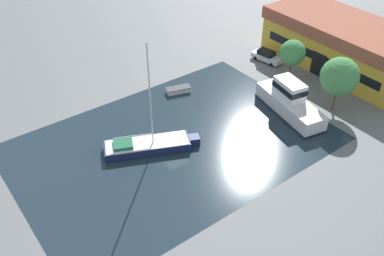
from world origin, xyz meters
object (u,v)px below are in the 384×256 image
object	(u,v)px
warehouse_building	(345,44)
parked_car	(267,56)
quay_tree_by_water	(293,53)
quay_tree_near_building	(340,76)
small_dinghy	(178,90)
motor_cruiser	(290,102)
sailboat_moored	(148,145)

from	to	relation	value
warehouse_building	parked_car	bearing A→B (deg)	-132.07
quay_tree_by_water	parked_car	distance (m)	7.27
quay_tree_near_building	small_dinghy	distance (m)	20.36
quay_tree_near_building	small_dinghy	world-z (taller)	quay_tree_near_building
motor_cruiser	small_dinghy	world-z (taller)	motor_cruiser
small_dinghy	quay_tree_by_water	bearing A→B (deg)	80.49
motor_cruiser	quay_tree_by_water	bearing A→B (deg)	53.95
warehouse_building	motor_cruiser	world-z (taller)	warehouse_building
warehouse_building	motor_cruiser	size ratio (longest dim) A/B	2.18
sailboat_moored	small_dinghy	size ratio (longest dim) A/B	3.66
quay_tree_near_building	quay_tree_by_water	distance (m)	8.25
quay_tree_near_building	quay_tree_by_water	size ratio (longest dim) A/B	1.16
quay_tree_near_building	motor_cruiser	world-z (taller)	quay_tree_near_building
quay_tree_near_building	motor_cruiser	bearing A→B (deg)	-121.04
sailboat_moored	parked_car	bearing A→B (deg)	130.26
sailboat_moored	warehouse_building	bearing A→B (deg)	113.98
sailboat_moored	motor_cruiser	size ratio (longest dim) A/B	1.17
quay_tree_near_building	sailboat_moored	bearing A→B (deg)	-107.50
parked_car	quay_tree_by_water	bearing A→B (deg)	65.52
quay_tree_near_building	quay_tree_by_water	xyz separation A→B (m)	(-8.19, 0.88, -0.41)
quay_tree_by_water	sailboat_moored	size ratio (longest dim) A/B	0.48
warehouse_building	small_dinghy	world-z (taller)	warehouse_building
quay_tree_by_water	motor_cruiser	world-z (taller)	quay_tree_by_water
quay_tree_by_water	motor_cruiser	distance (m)	8.28
quay_tree_by_water	motor_cruiser	size ratio (longest dim) A/B	0.56
parked_car	motor_cruiser	world-z (taller)	motor_cruiser
warehouse_building	parked_car	world-z (taller)	warehouse_building
warehouse_building	small_dinghy	size ratio (longest dim) A/B	6.82
quay_tree_near_building	motor_cruiser	distance (m)	6.53
quay_tree_near_building	small_dinghy	bearing A→B (deg)	-139.07
warehouse_building	sailboat_moored	xyz separation A→B (m)	(-0.28, -33.22, -2.76)
quay_tree_by_water	parked_car	bearing A→B (deg)	163.70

